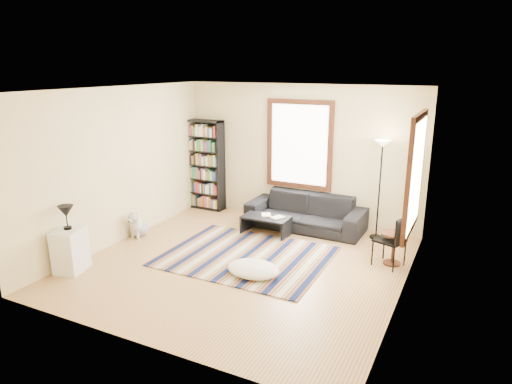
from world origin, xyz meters
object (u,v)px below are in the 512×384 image
at_px(floor_cushion, 253,269).
at_px(dog, 139,224).
at_px(bookshelf, 204,165).
at_px(folding_chair, 390,241).
at_px(sofa, 305,212).
at_px(floor_lamp, 379,190).
at_px(side_table, 393,249).
at_px(white_cabinet, 70,250).
at_px(coffee_table, 266,225).

bearing_deg(floor_cushion, dog, 168.61).
height_order(bookshelf, folding_chair, bookshelf).
relative_size(bookshelf, folding_chair, 2.33).
bearing_deg(floor_cushion, bookshelf, 134.06).
relative_size(sofa, dog, 4.59).
distance_m(bookshelf, folding_chair, 4.57).
height_order(floor_lamp, folding_chair, floor_lamp).
bearing_deg(floor_lamp, sofa, -175.87).
distance_m(folding_chair, dog, 4.56).
bearing_deg(floor_cushion, sofa, 90.57).
xyz_separation_m(folding_chair, dog, (-4.49, -0.76, -0.18)).
height_order(floor_cushion, dog, dog).
distance_m(sofa, floor_lamp, 1.51).
relative_size(side_table, folding_chair, 0.63).
xyz_separation_m(side_table, dog, (-4.54, -0.84, -0.02)).
xyz_separation_m(bookshelf, dog, (-0.15, -2.08, -0.75)).
bearing_deg(folding_chair, white_cabinet, -132.44).
bearing_deg(folding_chair, floor_lamp, 129.86).
relative_size(floor_cushion, dog, 1.66).
relative_size(sofa, bookshelf, 1.16).
distance_m(bookshelf, side_table, 4.62).
bearing_deg(white_cabinet, dog, 76.07).
xyz_separation_m(floor_lamp, folding_chair, (0.44, -1.15, -0.50)).
bearing_deg(folding_chair, side_table, 78.38).
height_order(floor_cushion, floor_lamp, floor_lamp).
distance_m(coffee_table, side_table, 2.45).
relative_size(bookshelf, floor_lamp, 1.08).
relative_size(coffee_table, side_table, 1.67).
height_order(side_table, white_cabinet, white_cabinet).
xyz_separation_m(floor_lamp, white_cabinet, (-4.01, -3.58, -0.58)).
relative_size(coffee_table, floor_cushion, 1.07).
bearing_deg(dog, bookshelf, 80.30).
relative_size(side_table, dog, 1.07).
relative_size(floor_cushion, white_cabinet, 1.20).
bearing_deg(dog, folding_chair, 4.14).
distance_m(sofa, floor_cushion, 2.36).
bearing_deg(sofa, white_cabinet, -125.98).
bearing_deg(white_cabinet, sofa, 37.58).
height_order(coffee_table, side_table, side_table).
bearing_deg(floor_cushion, white_cabinet, -156.99).
height_order(coffee_table, white_cabinet, white_cabinet).
height_order(bookshelf, floor_lamp, bookshelf).
xyz_separation_m(floor_lamp, dog, (-4.05, -1.91, -0.68)).
bearing_deg(white_cabinet, floor_lamp, 26.37).
height_order(coffee_table, folding_chair, folding_chair).
height_order(side_table, folding_chair, folding_chair).
height_order(sofa, dog, sofa).
relative_size(sofa, side_table, 4.29).
bearing_deg(folding_chair, bookshelf, -177.97).
bearing_deg(white_cabinet, folding_chair, 13.24).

